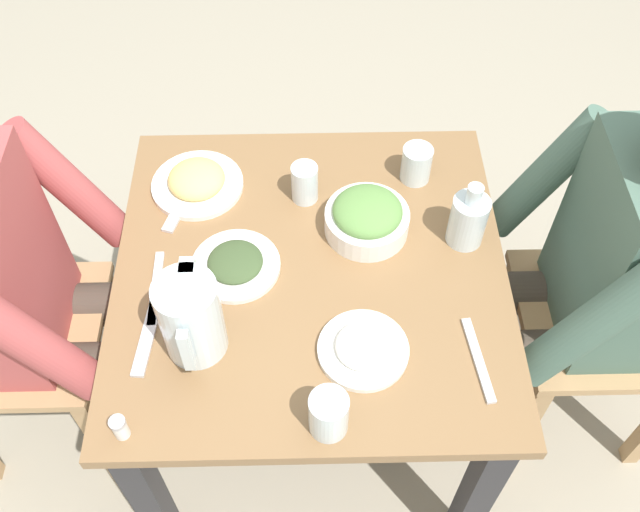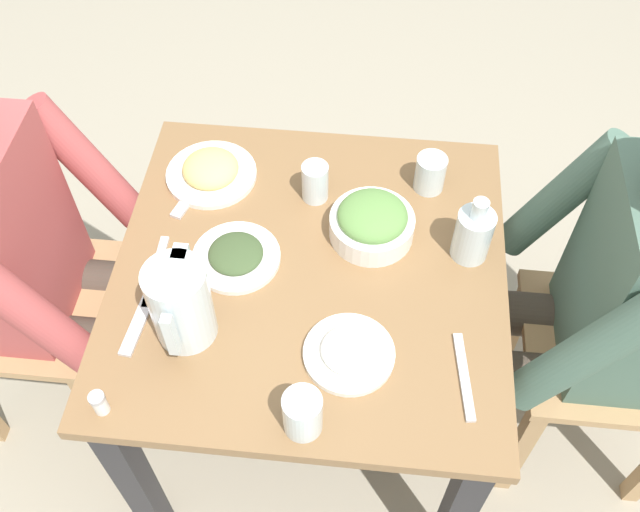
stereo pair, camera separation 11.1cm
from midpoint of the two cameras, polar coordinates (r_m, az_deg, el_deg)
ground_plane at (r=2.13m, az=-2.14°, el=-12.30°), size 8.00×8.00×0.00m
dining_table at (r=1.62m, az=-2.74°, el=-3.75°), size 0.83×0.83×0.70m
diner_near at (r=1.68m, az=-23.05°, el=-2.16°), size 0.48×0.53×1.19m
diner_far at (r=1.65m, az=17.78°, el=-1.21°), size 0.48×0.53×1.19m
water_pitcher at (r=1.37m, az=-12.65°, el=-4.95°), size 0.16×0.12×0.19m
salad_bowl at (r=1.55m, az=1.63°, el=3.00°), size 0.18×0.18×0.09m
plate_yoghurt at (r=1.40m, az=1.08°, el=-7.45°), size 0.18×0.18×0.04m
plate_fries at (r=1.69m, az=-11.74°, el=5.76°), size 0.21×0.21×0.06m
plate_dolmas at (r=1.53m, az=-8.91°, el=-0.73°), size 0.19×0.19×0.04m
water_glass_far_right at (r=1.66m, az=5.70°, el=7.23°), size 0.07×0.07×0.09m
water_glass_center at (r=1.30m, az=-1.93°, el=-12.60°), size 0.07×0.07×0.10m
water_glass_near_left at (r=1.61m, az=-3.30°, el=5.74°), size 0.06×0.06×0.10m
oil_carafe at (r=1.55m, az=9.57°, el=2.60°), size 0.08×0.08×0.16m
salt_shaker at (r=1.37m, az=-18.07°, el=-12.99°), size 0.03×0.03×0.05m
fork_near at (r=1.67m, az=-12.90°, el=3.99°), size 0.17×0.08×0.01m
knife_near at (r=1.42m, az=10.19°, el=-8.24°), size 0.19×0.04×0.01m
fork_far at (r=1.48m, az=-15.83°, el=-6.43°), size 0.17×0.04×0.01m
knife_far at (r=1.54m, az=-15.06°, el=-2.60°), size 0.19×0.02×0.01m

